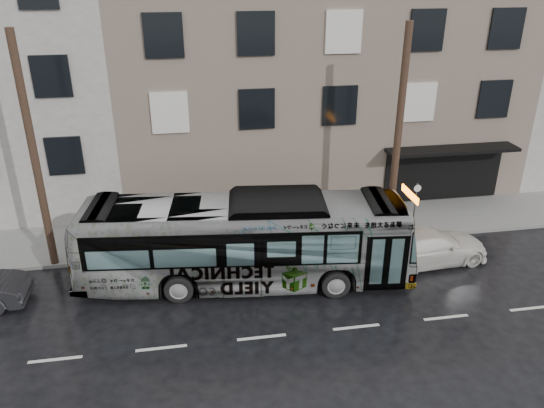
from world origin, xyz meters
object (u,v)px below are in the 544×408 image
(white_sedan, at_px, (429,246))
(bus, at_px, (245,241))
(utility_pole_front, at_px, (398,137))
(utility_pole_rear, at_px, (34,156))
(sign_post, at_px, (414,209))

(white_sedan, bearing_deg, bus, 85.94)
(utility_pole_front, distance_m, bus, 7.59)
(utility_pole_front, relative_size, utility_pole_rear, 1.00)
(sign_post, height_order, bus, bus)
(utility_pole_rear, xyz_separation_m, bus, (7.40, -2.33, -2.94))
(utility_pole_front, bearing_deg, sign_post, 0.00)
(utility_pole_front, relative_size, white_sedan, 1.85)
(white_sedan, bearing_deg, utility_pole_front, 16.34)
(utility_pole_front, bearing_deg, bus, -160.53)
(white_sedan, bearing_deg, sign_post, -11.90)
(utility_pole_front, height_order, white_sedan, utility_pole_front)
(utility_pole_front, relative_size, sign_post, 3.75)
(sign_post, relative_size, white_sedan, 0.49)
(sign_post, relative_size, bus, 0.20)
(bus, height_order, white_sedan, bus)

